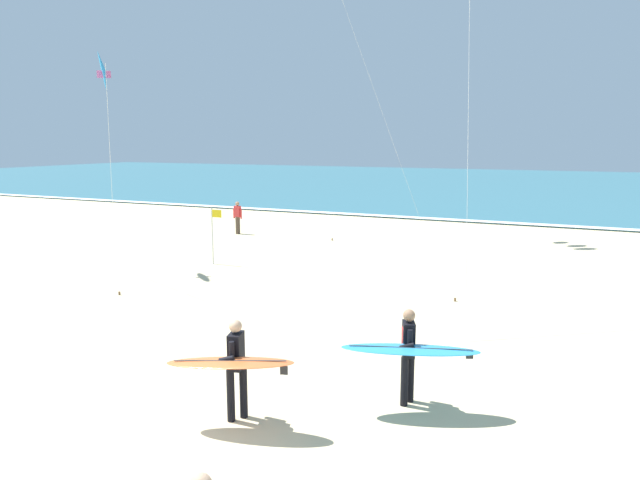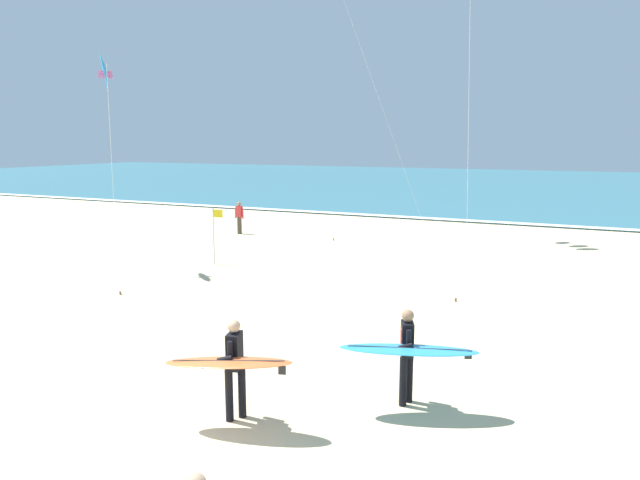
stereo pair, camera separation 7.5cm
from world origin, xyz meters
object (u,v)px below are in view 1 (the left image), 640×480
(kite_delta_cobalt_high, at_px, (104,71))
(lifeguard_flag, at_px, (214,230))
(bystander_red_top, at_px, (238,217))
(surfer_trailing, at_px, (233,363))
(surfer_third, at_px, (409,350))

(kite_delta_cobalt_high, relative_size, lifeguard_flag, 3.59)
(kite_delta_cobalt_high, distance_m, bystander_red_top, 10.27)
(surfer_trailing, relative_size, bystander_red_top, 1.34)
(surfer_trailing, xyz_separation_m, kite_delta_cobalt_high, (-10.34, 8.17, 5.84))
(surfer_third, bearing_deg, lifeguard_flag, 139.39)
(surfer_third, distance_m, lifeguard_flag, 12.90)
(surfer_third, height_order, lifeguard_flag, lifeguard_flag)
(surfer_trailing, xyz_separation_m, surfer_third, (2.40, 1.71, 0.01))
(kite_delta_cobalt_high, height_order, lifeguard_flag, kite_delta_cobalt_high)
(surfer_trailing, distance_m, lifeguard_flag, 12.52)
(surfer_third, bearing_deg, surfer_trailing, -144.59)
(surfer_third, relative_size, bystander_red_top, 1.48)
(surfer_trailing, bearing_deg, kite_delta_cobalt_high, 141.69)
(surfer_trailing, xyz_separation_m, bystander_red_top, (-10.41, 16.46, -0.23))
(lifeguard_flag, bearing_deg, surfer_trailing, -53.82)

